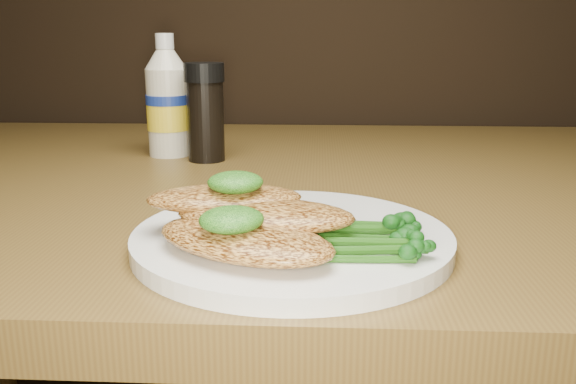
{
  "coord_description": "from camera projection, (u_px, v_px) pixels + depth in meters",
  "views": [
    {
      "loc": [
        0.1,
        0.33,
        0.92
      ],
      "look_at": [
        0.07,
        0.81,
        0.79
      ],
      "focal_mm": 37.79,
      "sensor_mm": 36.0,
      "label": 1
    }
  ],
  "objects": [
    {
      "name": "broccolini_bundle",
      "position": [
        356.0,
        233.0,
        0.45
      ],
      "size": [
        0.14,
        0.12,
        0.02
      ],
      "primitive_type": null,
      "rotation": [
        0.0,
        0.0,
        0.23
      ],
      "color": "#1D4C10",
      "rests_on": "plate"
    },
    {
      "name": "pesto_back",
      "position": [
        235.0,
        182.0,
        0.47
      ],
      "size": [
        0.05,
        0.04,
        0.02
      ],
      "primitive_type": "ellipsoid",
      "rotation": [
        0.0,
        0.0,
        0.11
      ],
      "color": "black",
      "rests_on": "chicken_back"
    },
    {
      "name": "pesto_front",
      "position": [
        231.0,
        220.0,
        0.42
      ],
      "size": [
        0.06,
        0.06,
        0.02
      ],
      "primitive_type": "ellipsoid",
      "rotation": [
        0.0,
        0.0,
        0.37
      ],
      "color": "black",
      "rests_on": "chicken_front"
    },
    {
      "name": "chicken_front",
      "position": [
        244.0,
        240.0,
        0.43
      ],
      "size": [
        0.16,
        0.13,
        0.02
      ],
      "primitive_type": "ellipsoid",
      "rotation": [
        0.0,
        0.0,
        -0.48
      ],
      "color": "#C58A3E",
      "rests_on": "plate"
    },
    {
      "name": "chicken_mid",
      "position": [
        265.0,
        215.0,
        0.46
      ],
      "size": [
        0.14,
        0.08,
        0.02
      ],
      "primitive_type": "ellipsoid",
      "rotation": [
        0.0,
        0.0,
        -0.12
      ],
      "color": "#C58A3E",
      "rests_on": "plate"
    },
    {
      "name": "pepper_grinder",
      "position": [
        205.0,
        113.0,
        0.8
      ],
      "size": [
        0.05,
        0.05,
        0.13
      ],
      "primitive_type": null,
      "rotation": [
        0.0,
        0.0,
        -0.02
      ],
      "color": "black",
      "rests_on": "dining_table"
    },
    {
      "name": "plate",
      "position": [
        292.0,
        239.0,
        0.48
      ],
      "size": [
        0.25,
        0.25,
        0.01
      ],
      "primitive_type": "cylinder",
      "color": "white",
      "rests_on": "dining_table"
    },
    {
      "name": "mayo_bottle",
      "position": [
        167.0,
        96.0,
        0.83
      ],
      "size": [
        0.07,
        0.07,
        0.17
      ],
      "primitive_type": null,
      "rotation": [
        0.0,
        0.0,
        -0.25
      ],
      "color": "beige",
      "rests_on": "dining_table"
    },
    {
      "name": "chicken_back",
      "position": [
        224.0,
        198.0,
        0.48
      ],
      "size": [
        0.13,
        0.08,
        0.02
      ],
      "primitive_type": "ellipsoid",
      "rotation": [
        0.0,
        0.0,
        0.13
      ],
      "color": "#C58A3E",
      "rests_on": "plate"
    }
  ]
}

